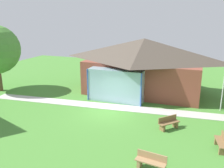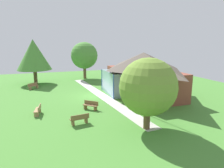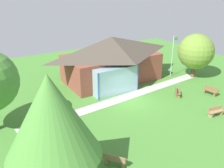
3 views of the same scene
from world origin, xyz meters
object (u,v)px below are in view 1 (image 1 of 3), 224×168
Objects in this scene: bench_lawn_far_right at (222,143)px; bench_front_right at (151,162)px; bench_mid_right at (169,123)px; pavilion at (142,65)px.

bench_front_right is at bearing 124.33° from bench_lawn_far_right.
bench_front_right is at bearing 39.14° from bench_mid_right.
bench_mid_right is at bearing 53.63° from bench_lawn_far_right.
bench_lawn_far_right is at bearing -52.91° from pavilion.
pavilion is 11.31m from bench_lawn_far_right.
bench_front_right is (-3.34, -3.18, 0.00)m from bench_lawn_far_right.
bench_mid_right is (-3.12, 1.60, 0.00)m from bench_lawn_far_right.
pavilion reaches higher than bench_lawn_far_right.
bench_lawn_far_right is (6.68, -8.84, -2.30)m from pavilion.
bench_mid_right is (0.22, 4.78, 0.00)m from bench_front_right.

